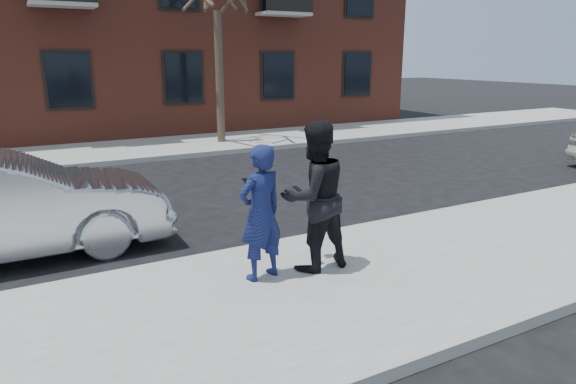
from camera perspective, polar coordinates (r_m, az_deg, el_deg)
ground at (r=6.27m, az=-8.65°, el=-13.57°), size 100.00×100.00×0.00m
near_sidewalk at (r=6.02m, az=-7.82°, el=-13.98°), size 50.00×3.50×0.15m
near_curb at (r=7.57m, az=-12.79°, el=-7.95°), size 50.00×0.10×0.15m
far_sidewalk at (r=16.81m, az=-22.15°, el=3.91°), size 50.00×3.50×0.15m
far_curb at (r=15.05m, az=-21.28°, el=2.81°), size 50.00×0.10×0.15m
man_hoodie at (r=6.53m, az=-3.04°, el=-2.34°), size 0.72×0.56×1.77m
man_peacoat at (r=6.81m, az=2.94°, el=-0.52°), size 1.02×0.81×2.02m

